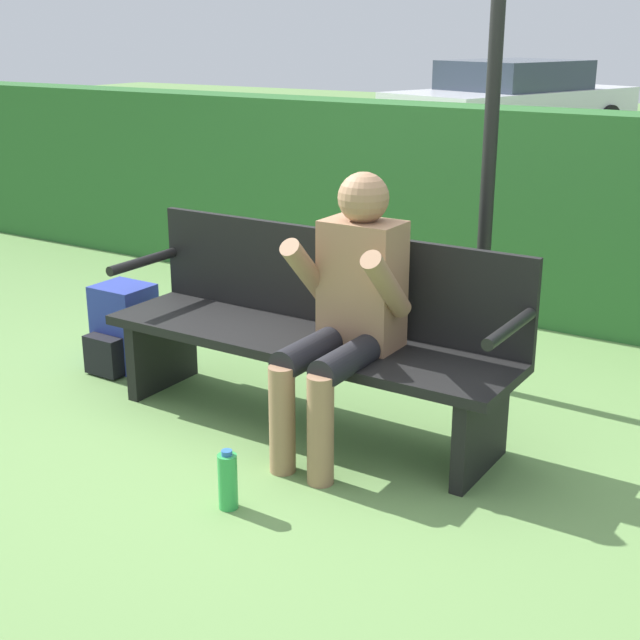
{
  "coord_description": "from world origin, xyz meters",
  "views": [
    {
      "loc": [
        2.12,
        -3.19,
        1.78
      ],
      "look_at": [
        0.15,
        -0.1,
        0.57
      ],
      "focal_mm": 50.0,
      "sensor_mm": 36.0,
      "label": 1
    }
  ],
  "objects_px": {
    "park_bench": "(313,330)",
    "backpack": "(123,329)",
    "signpost": "(493,74)",
    "parked_car": "(513,104)",
    "water_bottle": "(228,481)",
    "person_seated": "(348,304)"
  },
  "relations": [
    {
      "from": "signpost",
      "to": "park_bench",
      "type": "bearing_deg",
      "value": -121.21
    },
    {
      "from": "park_bench",
      "to": "backpack",
      "type": "xyz_separation_m",
      "value": [
        -1.25,
        0.02,
        -0.23
      ]
    },
    {
      "from": "person_seated",
      "to": "water_bottle",
      "type": "height_order",
      "value": "person_seated"
    },
    {
      "from": "person_seated",
      "to": "parked_car",
      "type": "relative_size",
      "value": 0.26
    },
    {
      "from": "person_seated",
      "to": "water_bottle",
      "type": "relative_size",
      "value": 4.9
    },
    {
      "from": "park_bench",
      "to": "water_bottle",
      "type": "height_order",
      "value": "park_bench"
    },
    {
      "from": "park_bench",
      "to": "person_seated",
      "type": "height_order",
      "value": "person_seated"
    },
    {
      "from": "park_bench",
      "to": "person_seated",
      "type": "relative_size",
      "value": 1.66
    },
    {
      "from": "parked_car",
      "to": "park_bench",
      "type": "bearing_deg",
      "value": -145.46
    },
    {
      "from": "backpack",
      "to": "water_bottle",
      "type": "distance_m",
      "value": 1.68
    },
    {
      "from": "backpack",
      "to": "water_bottle",
      "type": "relative_size",
      "value": 1.88
    },
    {
      "from": "signpost",
      "to": "parked_car",
      "type": "relative_size",
      "value": 0.58
    },
    {
      "from": "person_seated",
      "to": "signpost",
      "type": "height_order",
      "value": "signpost"
    },
    {
      "from": "person_seated",
      "to": "parked_car",
      "type": "distance_m",
      "value": 11.39
    },
    {
      "from": "park_bench",
      "to": "signpost",
      "type": "distance_m",
      "value": 1.46
    },
    {
      "from": "person_seated",
      "to": "backpack",
      "type": "relative_size",
      "value": 2.61
    },
    {
      "from": "parked_car",
      "to": "water_bottle",
      "type": "bearing_deg",
      "value": -145.85
    },
    {
      "from": "park_bench",
      "to": "signpost",
      "type": "height_order",
      "value": "signpost"
    },
    {
      "from": "park_bench",
      "to": "backpack",
      "type": "bearing_deg",
      "value": 179.12
    },
    {
      "from": "backpack",
      "to": "signpost",
      "type": "height_order",
      "value": "signpost"
    },
    {
      "from": "backpack",
      "to": "water_bottle",
      "type": "xyz_separation_m",
      "value": [
        1.42,
        -0.89,
        -0.1
      ]
    },
    {
      "from": "signpost",
      "to": "backpack",
      "type": "bearing_deg",
      "value": -155.65
    }
  ]
}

